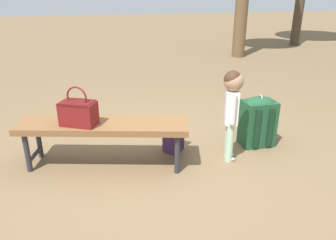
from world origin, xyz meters
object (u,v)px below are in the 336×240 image
(child_standing, at_px, (232,102))
(park_bench, at_px, (103,128))
(handbag, at_px, (78,112))
(backpack_large, at_px, (258,120))
(backpack_small, at_px, (174,136))

(child_standing, bearing_deg, park_bench, 172.09)
(handbag, relative_size, backpack_large, 0.63)
(handbag, height_order, backpack_small, handbag)
(handbag, relative_size, backpack_small, 1.09)
(park_bench, xyz_separation_m, child_standing, (1.22, -0.17, 0.22))
(backpack_large, relative_size, backpack_small, 1.71)
(backpack_small, bearing_deg, handbag, -170.91)
(park_bench, height_order, backpack_large, backpack_large)
(park_bench, bearing_deg, child_standing, -7.91)
(backpack_large, bearing_deg, park_bench, -177.48)
(park_bench, relative_size, handbag, 4.48)
(backpack_large, distance_m, backpack_small, 0.94)
(child_standing, distance_m, backpack_large, 0.59)
(park_bench, relative_size, backpack_large, 2.84)
(park_bench, bearing_deg, backpack_small, 11.04)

